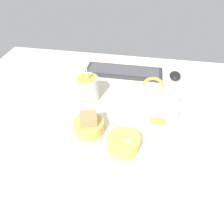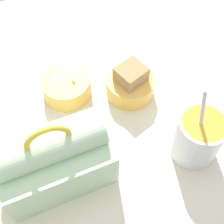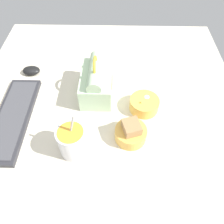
% 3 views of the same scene
% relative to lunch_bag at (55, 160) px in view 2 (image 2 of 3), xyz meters
% --- Properties ---
extents(desk_surface, '(1.40, 1.10, 0.02)m').
position_rel_lunch_bag_xyz_m(desk_surface, '(-0.17, -0.04, -0.07)').
color(desk_surface, beige).
rests_on(desk_surface, ground).
extents(lunch_bag, '(0.20, 0.12, 0.18)m').
position_rel_lunch_bag_xyz_m(lunch_bag, '(0.00, 0.00, 0.00)').
color(lunch_bag, '#B7D6AD').
rests_on(lunch_bag, desk_surface).
extents(soup_cup, '(0.09, 0.09, 0.19)m').
position_rel_lunch_bag_xyz_m(soup_cup, '(-0.27, 0.06, -0.01)').
color(soup_cup, silver).
rests_on(soup_cup, desk_surface).
extents(bento_bowl_sandwich, '(0.11, 0.11, 0.08)m').
position_rel_lunch_bag_xyz_m(bento_bowl_sandwich, '(-0.22, -0.13, -0.03)').
color(bento_bowl_sandwich, '#EAB24C').
rests_on(bento_bowl_sandwich, desk_surface).
extents(bento_bowl_snacks, '(0.11, 0.11, 0.06)m').
position_rel_lunch_bag_xyz_m(bento_bowl_snacks, '(-0.08, -0.19, -0.04)').
color(bento_bowl_snacks, '#EAB24C').
rests_on(bento_bowl_snacks, desk_surface).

